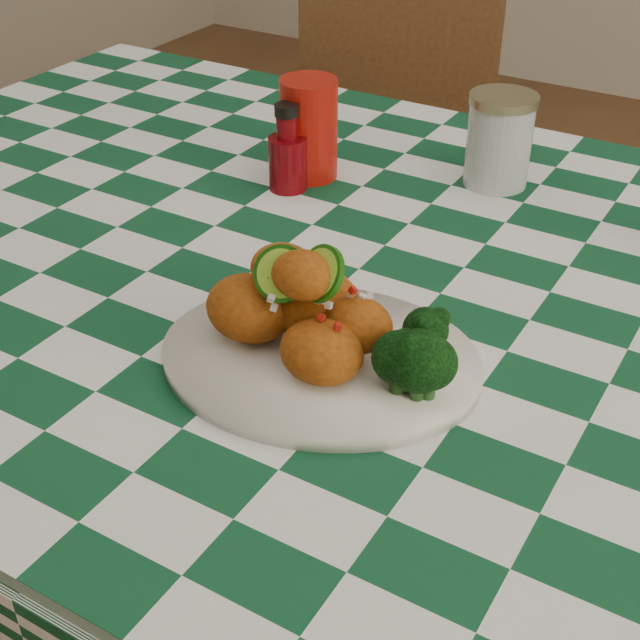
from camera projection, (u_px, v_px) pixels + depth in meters
The scene contains 8 objects.
dining_table at pixel (352, 512), 1.24m from camera, with size 1.66×1.06×0.79m, color #0F4426, non-canonical shape.
plate at pixel (320, 359), 0.86m from camera, with size 0.31×0.24×0.02m, color silver, non-canonical shape.
fried_chicken_pile at pixel (309, 302), 0.83m from camera, with size 0.17×0.12×0.11m, color #AC4F10, non-canonical shape.
broccoli_side at pixel (424, 349), 0.80m from camera, with size 0.09×0.09×0.07m, color black, non-canonical shape.
red_tumbler at pixel (309, 129), 1.20m from camera, with size 0.08×0.08×0.14m, color #A01108.
ketchup_bottle at pixel (287, 148), 1.17m from camera, with size 0.05×0.05×0.12m, color #61040A, non-canonical shape.
mason_jar at pixel (499, 140), 1.18m from camera, with size 0.09×0.09×0.12m, color #B2BCBA, non-canonical shape.
wooden_chair_left at pixel (389, 217), 1.85m from camera, with size 0.41×0.43×0.91m, color #472814, non-canonical shape.
Camera 1 is at (0.42, -0.78, 1.31)m, focal length 50.00 mm.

